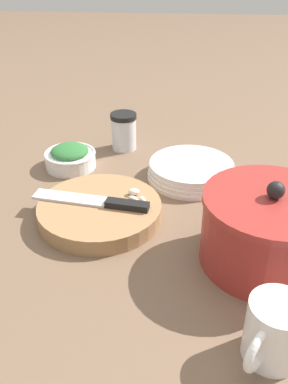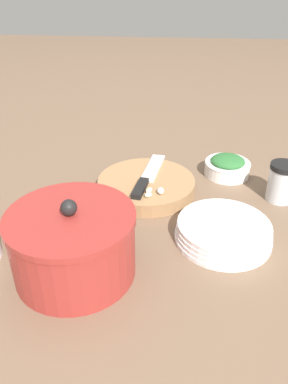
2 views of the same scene
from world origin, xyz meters
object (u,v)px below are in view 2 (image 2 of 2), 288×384
at_px(cutting_board, 146,185).
at_px(chef_knife, 146,177).
at_px(spice_jar, 282,182).
at_px(plate_stack, 223,232).
at_px(garlic_cloves, 151,192).
at_px(stock_pot, 73,244).
at_px(herb_bowl, 227,166).

relative_size(cutting_board, chef_knife, 1.03).
xyz_separation_m(spice_jar, plate_stack, (0.15, 0.17, -0.03)).
distance_m(cutting_board, plate_stack, 0.25).
bearing_deg(garlic_cloves, stock_pot, 62.89).
distance_m(spice_jar, plate_stack, 0.23).
bearing_deg(plate_stack, garlic_cloves, -34.57).
bearing_deg(chef_knife, garlic_cloves, -68.63).
bearing_deg(chef_knife, herb_bowl, 34.63).
bearing_deg(spice_jar, garlic_cloves, 11.59).
distance_m(herb_bowl, stock_pot, 0.51).
height_order(cutting_board, plate_stack, plate_stack).
bearing_deg(cutting_board, chef_knife, -78.00).
bearing_deg(garlic_cloves, spice_jar, -168.41).
distance_m(chef_knife, stock_pot, 0.32).
relative_size(spice_jar, stock_pot, 0.42).
xyz_separation_m(cutting_board, garlic_cloves, (-0.02, 0.07, 0.02)).
distance_m(garlic_cloves, herb_bowl, 0.26).
height_order(chef_knife, plate_stack, chef_knife).
height_order(cutting_board, spice_jar, spice_jar).
bearing_deg(spice_jar, plate_stack, 49.40).
xyz_separation_m(chef_knife, spice_jar, (-0.32, 0.01, 0.01)).
distance_m(plate_stack, stock_pot, 0.30).
relative_size(herb_bowl, stock_pot, 0.54).
bearing_deg(herb_bowl, garlic_cloves, 42.76).
height_order(chef_knife, spice_jar, spice_jar).
relative_size(chef_knife, stock_pot, 1.04).
distance_m(spice_jar, stock_pot, 0.51).
relative_size(herb_bowl, plate_stack, 0.61).
distance_m(garlic_cloves, plate_stack, 0.19).
xyz_separation_m(cutting_board, stock_pot, (0.10, 0.30, 0.05)).
bearing_deg(plate_stack, stock_pot, 23.75).
bearing_deg(spice_jar, cutting_board, -1.28).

